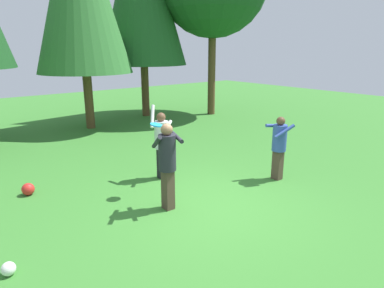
{
  "coord_description": "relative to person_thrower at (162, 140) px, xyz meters",
  "views": [
    {
      "loc": [
        -4.2,
        -4.72,
        3.13
      ],
      "look_at": [
        0.36,
        0.99,
        1.05
      ],
      "focal_mm": 31.68,
      "sensor_mm": 36.0,
      "label": 1
    }
  ],
  "objects": [
    {
      "name": "ground_plane",
      "position": [
        -0.16,
        -1.92,
        -0.99
      ],
      "size": [
        40.0,
        40.0,
        0.0
      ],
      "primitive_type": "plane",
      "color": "#387A2D"
    },
    {
      "name": "person_thrower",
      "position": [
        0.0,
        0.0,
        0.0
      ],
      "size": [
        0.67,
        0.67,
        1.83
      ],
      "rotation": [
        0.0,
        0.0,
        -2.26
      ],
      "color": "black",
      "rests_on": "ground_plane"
    },
    {
      "name": "person_catcher",
      "position": [
        -0.84,
        -1.46,
        0.06
      ],
      "size": [
        0.64,
        0.71,
        1.76
      ],
      "rotation": [
        0.0,
        0.0,
        1.25
      ],
      "color": "#4C382D",
      "rests_on": "ground_plane"
    },
    {
      "name": "person_bystander",
      "position": [
        2.18,
        -1.82,
        -0.07
      ],
      "size": [
        0.67,
        0.64,
        1.57
      ],
      "rotation": [
        0.0,
        0.0,
        2.76
      ],
      "color": "#4C382D",
      "rests_on": "ground_plane"
    },
    {
      "name": "frisbee",
      "position": [
        -0.58,
        -0.7,
        0.58
      ],
      "size": [
        0.38,
        0.38,
        0.08
      ],
      "color": "#2393D1"
    },
    {
      "name": "ball_white",
      "position": [
        -3.82,
        -1.76,
        -0.89
      ],
      "size": [
        0.2,
        0.2,
        0.2
      ],
      "primitive_type": "sphere",
      "color": "white",
      "rests_on": "ground_plane"
    },
    {
      "name": "ball_red",
      "position": [
        -2.88,
        1.0,
        -0.85
      ],
      "size": [
        0.27,
        0.27,
        0.27
      ],
      "primitive_type": "sphere",
      "color": "red",
      "rests_on": "ground_plane"
    }
  ]
}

